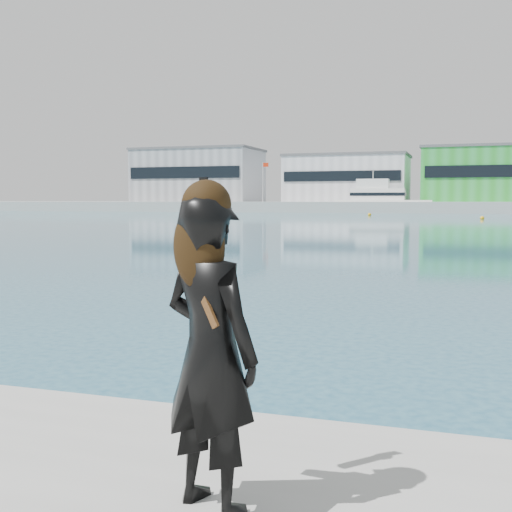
{
  "coord_description": "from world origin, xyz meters",
  "views": [
    {
      "loc": [
        1.22,
        -3.19,
        2.29
      ],
      "look_at": [
        0.07,
        0.29,
        1.97
      ],
      "focal_mm": 45.0,
      "sensor_mm": 36.0,
      "label": 1
    }
  ],
  "objects_px": {
    "motor_yacht": "(381,200)",
    "buoy_far": "(369,216)",
    "woman": "(210,343)",
    "buoy_extra": "(482,219)"
  },
  "relations": [
    {
      "from": "buoy_far",
      "to": "buoy_extra",
      "type": "height_order",
      "value": "same"
    },
    {
      "from": "buoy_far",
      "to": "buoy_extra",
      "type": "relative_size",
      "value": 1.0
    },
    {
      "from": "motor_yacht",
      "to": "buoy_extra",
      "type": "relative_size",
      "value": 35.1
    },
    {
      "from": "buoy_extra",
      "to": "woman",
      "type": "bearing_deg",
      "value": -92.19
    },
    {
      "from": "buoy_extra",
      "to": "woman",
      "type": "distance_m",
      "value": 78.89
    },
    {
      "from": "motor_yacht",
      "to": "buoy_far",
      "type": "relative_size",
      "value": 35.1
    },
    {
      "from": "buoy_far",
      "to": "motor_yacht",
      "type": "bearing_deg",
      "value": 93.29
    },
    {
      "from": "woman",
      "to": "buoy_far",
      "type": "bearing_deg",
      "value": -59.72
    },
    {
      "from": "motor_yacht",
      "to": "buoy_far",
      "type": "height_order",
      "value": "motor_yacht"
    },
    {
      "from": "buoy_far",
      "to": "woman",
      "type": "distance_m",
      "value": 94.15
    }
  ]
}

